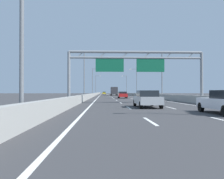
# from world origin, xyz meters

# --- Properties ---
(ground_plane) EXTENTS (260.00, 260.00, 0.00)m
(ground_plane) POSITION_xyz_m (0.00, 100.00, 0.00)
(ground_plane) COLOR #38383A
(lane_dash_left_1) EXTENTS (0.16, 3.00, 0.01)m
(lane_dash_left_1) POSITION_xyz_m (-1.80, 12.50, 0.01)
(lane_dash_left_1) COLOR white
(lane_dash_left_1) RESTS_ON ground_plane
(lane_dash_left_2) EXTENTS (0.16, 3.00, 0.01)m
(lane_dash_left_2) POSITION_xyz_m (-1.80, 21.50, 0.01)
(lane_dash_left_2) COLOR white
(lane_dash_left_2) RESTS_ON ground_plane
(lane_dash_left_3) EXTENTS (0.16, 3.00, 0.01)m
(lane_dash_left_3) POSITION_xyz_m (-1.80, 30.50, 0.01)
(lane_dash_left_3) COLOR white
(lane_dash_left_3) RESTS_ON ground_plane
(lane_dash_left_4) EXTENTS (0.16, 3.00, 0.01)m
(lane_dash_left_4) POSITION_xyz_m (-1.80, 39.50, 0.01)
(lane_dash_left_4) COLOR white
(lane_dash_left_4) RESTS_ON ground_plane
(lane_dash_left_5) EXTENTS (0.16, 3.00, 0.01)m
(lane_dash_left_5) POSITION_xyz_m (-1.80, 48.50, 0.01)
(lane_dash_left_5) COLOR white
(lane_dash_left_5) RESTS_ON ground_plane
(lane_dash_left_6) EXTENTS (0.16, 3.00, 0.01)m
(lane_dash_left_6) POSITION_xyz_m (-1.80, 57.50, 0.01)
(lane_dash_left_6) COLOR white
(lane_dash_left_6) RESTS_ON ground_plane
(lane_dash_left_7) EXTENTS (0.16, 3.00, 0.01)m
(lane_dash_left_7) POSITION_xyz_m (-1.80, 66.50, 0.01)
(lane_dash_left_7) COLOR white
(lane_dash_left_7) RESTS_ON ground_plane
(lane_dash_left_8) EXTENTS (0.16, 3.00, 0.01)m
(lane_dash_left_8) POSITION_xyz_m (-1.80, 75.50, 0.01)
(lane_dash_left_8) COLOR white
(lane_dash_left_8) RESTS_ON ground_plane
(lane_dash_left_9) EXTENTS (0.16, 3.00, 0.01)m
(lane_dash_left_9) POSITION_xyz_m (-1.80, 84.50, 0.01)
(lane_dash_left_9) COLOR white
(lane_dash_left_9) RESTS_ON ground_plane
(lane_dash_left_10) EXTENTS (0.16, 3.00, 0.01)m
(lane_dash_left_10) POSITION_xyz_m (-1.80, 93.50, 0.01)
(lane_dash_left_10) COLOR white
(lane_dash_left_10) RESTS_ON ground_plane
(lane_dash_left_11) EXTENTS (0.16, 3.00, 0.01)m
(lane_dash_left_11) POSITION_xyz_m (-1.80, 102.50, 0.01)
(lane_dash_left_11) COLOR white
(lane_dash_left_11) RESTS_ON ground_plane
(lane_dash_left_12) EXTENTS (0.16, 3.00, 0.01)m
(lane_dash_left_12) POSITION_xyz_m (-1.80, 111.50, 0.01)
(lane_dash_left_12) COLOR white
(lane_dash_left_12) RESTS_ON ground_plane
(lane_dash_left_13) EXTENTS (0.16, 3.00, 0.01)m
(lane_dash_left_13) POSITION_xyz_m (-1.80, 120.50, 0.01)
(lane_dash_left_13) COLOR white
(lane_dash_left_13) RESTS_ON ground_plane
(lane_dash_left_14) EXTENTS (0.16, 3.00, 0.01)m
(lane_dash_left_14) POSITION_xyz_m (-1.80, 129.50, 0.01)
(lane_dash_left_14) COLOR white
(lane_dash_left_14) RESTS_ON ground_plane
(lane_dash_left_15) EXTENTS (0.16, 3.00, 0.01)m
(lane_dash_left_15) POSITION_xyz_m (-1.80, 138.50, 0.01)
(lane_dash_left_15) COLOR white
(lane_dash_left_15) RESTS_ON ground_plane
(lane_dash_left_16) EXTENTS (0.16, 3.00, 0.01)m
(lane_dash_left_16) POSITION_xyz_m (-1.80, 147.50, 0.01)
(lane_dash_left_16) COLOR white
(lane_dash_left_16) RESTS_ON ground_plane
(lane_dash_left_17) EXTENTS (0.16, 3.00, 0.01)m
(lane_dash_left_17) POSITION_xyz_m (-1.80, 156.50, 0.01)
(lane_dash_left_17) COLOR white
(lane_dash_left_17) RESTS_ON ground_plane
(lane_dash_right_2) EXTENTS (0.16, 3.00, 0.01)m
(lane_dash_right_2) POSITION_xyz_m (1.80, 21.50, 0.01)
(lane_dash_right_2) COLOR white
(lane_dash_right_2) RESTS_ON ground_plane
(lane_dash_right_3) EXTENTS (0.16, 3.00, 0.01)m
(lane_dash_right_3) POSITION_xyz_m (1.80, 30.50, 0.01)
(lane_dash_right_3) COLOR white
(lane_dash_right_3) RESTS_ON ground_plane
(lane_dash_right_4) EXTENTS (0.16, 3.00, 0.01)m
(lane_dash_right_4) POSITION_xyz_m (1.80, 39.50, 0.01)
(lane_dash_right_4) COLOR white
(lane_dash_right_4) RESTS_ON ground_plane
(lane_dash_right_5) EXTENTS (0.16, 3.00, 0.01)m
(lane_dash_right_5) POSITION_xyz_m (1.80, 48.50, 0.01)
(lane_dash_right_5) COLOR white
(lane_dash_right_5) RESTS_ON ground_plane
(lane_dash_right_6) EXTENTS (0.16, 3.00, 0.01)m
(lane_dash_right_6) POSITION_xyz_m (1.80, 57.50, 0.01)
(lane_dash_right_6) COLOR white
(lane_dash_right_6) RESTS_ON ground_plane
(lane_dash_right_7) EXTENTS (0.16, 3.00, 0.01)m
(lane_dash_right_7) POSITION_xyz_m (1.80, 66.50, 0.01)
(lane_dash_right_7) COLOR white
(lane_dash_right_7) RESTS_ON ground_plane
(lane_dash_right_8) EXTENTS (0.16, 3.00, 0.01)m
(lane_dash_right_8) POSITION_xyz_m (1.80, 75.50, 0.01)
(lane_dash_right_8) COLOR white
(lane_dash_right_8) RESTS_ON ground_plane
(lane_dash_right_9) EXTENTS (0.16, 3.00, 0.01)m
(lane_dash_right_9) POSITION_xyz_m (1.80, 84.50, 0.01)
(lane_dash_right_9) COLOR white
(lane_dash_right_9) RESTS_ON ground_plane
(lane_dash_right_10) EXTENTS (0.16, 3.00, 0.01)m
(lane_dash_right_10) POSITION_xyz_m (1.80, 93.50, 0.01)
(lane_dash_right_10) COLOR white
(lane_dash_right_10) RESTS_ON ground_plane
(lane_dash_right_11) EXTENTS (0.16, 3.00, 0.01)m
(lane_dash_right_11) POSITION_xyz_m (1.80, 102.50, 0.01)
(lane_dash_right_11) COLOR white
(lane_dash_right_11) RESTS_ON ground_plane
(lane_dash_right_12) EXTENTS (0.16, 3.00, 0.01)m
(lane_dash_right_12) POSITION_xyz_m (1.80, 111.50, 0.01)
(lane_dash_right_12) COLOR white
(lane_dash_right_12) RESTS_ON ground_plane
(lane_dash_right_13) EXTENTS (0.16, 3.00, 0.01)m
(lane_dash_right_13) POSITION_xyz_m (1.80, 120.50, 0.01)
(lane_dash_right_13) COLOR white
(lane_dash_right_13) RESTS_ON ground_plane
(lane_dash_right_14) EXTENTS (0.16, 3.00, 0.01)m
(lane_dash_right_14) POSITION_xyz_m (1.80, 129.50, 0.01)
(lane_dash_right_14) COLOR white
(lane_dash_right_14) RESTS_ON ground_plane
(lane_dash_right_15) EXTENTS (0.16, 3.00, 0.01)m
(lane_dash_right_15) POSITION_xyz_m (1.80, 138.50, 0.01)
(lane_dash_right_15) COLOR white
(lane_dash_right_15) RESTS_ON ground_plane
(lane_dash_right_16) EXTENTS (0.16, 3.00, 0.01)m
(lane_dash_right_16) POSITION_xyz_m (1.80, 147.50, 0.01)
(lane_dash_right_16) COLOR white
(lane_dash_right_16) RESTS_ON ground_plane
(lane_dash_right_17) EXTENTS (0.16, 3.00, 0.01)m
(lane_dash_right_17) POSITION_xyz_m (1.80, 156.50, 0.01)
(lane_dash_right_17) COLOR white
(lane_dash_right_17) RESTS_ON ground_plane
(edge_line_left) EXTENTS (0.16, 176.00, 0.01)m
(edge_line_left) POSITION_xyz_m (-5.25, 88.00, 0.01)
(edge_line_left) COLOR white
(edge_line_left) RESTS_ON ground_plane
(edge_line_right) EXTENTS (0.16, 176.00, 0.01)m
(edge_line_right) POSITION_xyz_m (5.25, 88.00, 0.01)
(edge_line_right) COLOR white
(edge_line_right) RESTS_ON ground_plane
(barrier_left) EXTENTS (0.45, 220.00, 0.95)m
(barrier_left) POSITION_xyz_m (-6.90, 110.00, 0.47)
(barrier_left) COLOR #9E9E99
(barrier_left) RESTS_ON ground_plane
(barrier_right) EXTENTS (0.45, 220.00, 0.95)m
(barrier_right) POSITION_xyz_m (6.90, 110.00, 0.47)
(barrier_right) COLOR #9E9E99
(barrier_right) RESTS_ON ground_plane
(sign_gantry) EXTENTS (16.53, 0.36, 6.36)m
(sign_gantry) POSITION_xyz_m (-0.16, 29.71, 4.82)
(sign_gantry) COLOR gray
(sign_gantry) RESTS_ON ground_plane
(streetlamp_left_near) EXTENTS (2.58, 0.28, 9.50)m
(streetlamp_left_near) POSITION_xyz_m (-7.47, 12.51, 5.40)
(streetlamp_left_near) COLOR slate
(streetlamp_left_near) RESTS_ON ground_plane
(streetlamp_left_mid) EXTENTS (2.58, 0.28, 9.50)m
(streetlamp_left_mid) POSITION_xyz_m (-7.47, 47.30, 5.40)
(streetlamp_left_mid) COLOR slate
(streetlamp_left_mid) RESTS_ON ground_plane
(streetlamp_right_mid) EXTENTS (2.58, 0.28, 9.50)m
(streetlamp_right_mid) POSITION_xyz_m (7.47, 47.30, 5.40)
(streetlamp_right_mid) COLOR slate
(streetlamp_right_mid) RESTS_ON ground_plane
(streetlamp_left_far) EXTENTS (2.58, 0.28, 9.50)m
(streetlamp_left_far) POSITION_xyz_m (-7.47, 82.09, 5.40)
(streetlamp_left_far) COLOR slate
(streetlamp_left_far) RESTS_ON ground_plane
(streetlamp_right_far) EXTENTS (2.58, 0.28, 9.50)m
(streetlamp_right_far) POSITION_xyz_m (7.47, 82.09, 5.40)
(streetlamp_right_far) COLOR slate
(streetlamp_right_far) RESTS_ON ground_plane
(streetlamp_left_distant) EXTENTS (2.58, 0.28, 9.50)m
(streetlamp_left_distant) POSITION_xyz_m (-7.47, 116.88, 5.40)
(streetlamp_left_distant) COLOR slate
(streetlamp_left_distant) RESTS_ON ground_plane
(streetlamp_right_distant) EXTENTS (2.58, 0.28, 9.50)m
(streetlamp_right_distant) POSITION_xyz_m (7.47, 116.88, 5.40)
(streetlamp_right_distant) COLOR slate
(streetlamp_right_distant) RESTS_ON ground_plane
(yellow_car) EXTENTS (1.85, 4.34, 1.46)m
(yellow_car) POSITION_xyz_m (-3.51, 127.77, 0.74)
(yellow_car) COLOR yellow
(yellow_car) RESTS_ON ground_plane
(black_car) EXTENTS (1.74, 4.41, 1.39)m
(black_car) POSITION_xyz_m (3.73, 109.25, 0.72)
(black_car) COLOR black
(black_car) RESTS_ON ground_plane
(red_car) EXTENTS (1.81, 4.69, 1.43)m
(red_car) POSITION_xyz_m (0.18, 51.65, 0.75)
(red_car) COLOR red
(red_car) RESTS_ON ground_plane
(silver_car) EXTENTS (1.87, 4.66, 1.49)m
(silver_car) POSITION_xyz_m (-0.11, 22.13, 0.76)
(silver_car) COLOR #A8ADB2
(silver_car) RESTS_ON ground_plane
(box_truck) EXTENTS (2.37, 7.71, 3.10)m
(box_truck) POSITION_xyz_m (-0.02, 86.54, 1.70)
(box_truck) COLOR silver
(box_truck) RESTS_ON ground_plane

